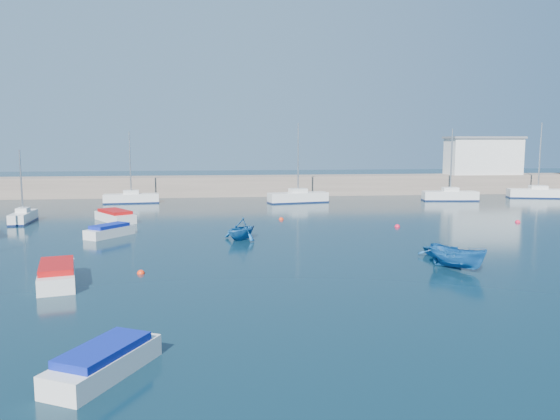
{
  "coord_description": "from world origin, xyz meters",
  "views": [
    {
      "loc": [
        -7.3,
        -27.13,
        7.25
      ],
      "look_at": [
        -2.12,
        17.25,
        1.6
      ],
      "focal_mm": 35.0,
      "sensor_mm": 36.0,
      "label": 1
    }
  ],
  "objects": [
    {
      "name": "sailboat_7",
      "position": [
        21.16,
        36.59,
        0.65
      ],
      "size": [
        6.75,
        2.62,
        8.72
      ],
      "rotation": [
        0.0,
        0.0,
        1.45
      ],
      "color": "silver",
      "rests_on": "ground"
    },
    {
      "name": "motorboat_3",
      "position": [
        -10.86,
        -10.39,
        0.46
      ],
      "size": [
        3.21,
        4.37,
        0.98
      ],
      "rotation": [
        0.0,
        0.0,
        -0.48
      ],
      "color": "silver",
      "rests_on": "ground"
    },
    {
      "name": "buoy_0",
      "position": [
        -11.52,
        2.92,
        0.0
      ],
      "size": [
        0.43,
        0.43,
        0.43
      ],
      "primitive_type": "sphere",
      "color": "#FF2E0D",
      "rests_on": "ground"
    },
    {
      "name": "buoy_3",
      "position": [
        -1.38,
        22.66,
        0.0
      ],
      "size": [
        0.45,
        0.45,
        0.45
      ],
      "primitive_type": "sphere",
      "color": "#FF2E0D",
      "rests_on": "ground"
    },
    {
      "name": "ground",
      "position": [
        0.0,
        0.0,
        0.0
      ],
      "size": [
        220.0,
        220.0,
        0.0
      ],
      "primitive_type": "plane",
      "color": "#0A222E",
      "rests_on": "ground"
    },
    {
      "name": "dinghy_right",
      "position": [
        6.23,
        1.86,
        0.7
      ],
      "size": [
        3.11,
        3.76,
        1.39
      ],
      "primitive_type": "imported",
      "rotation": [
        0.0,
        0.0,
        0.58
      ],
      "color": "#16579B",
      "rests_on": "ground"
    },
    {
      "name": "sailboat_5",
      "position": [
        -17.31,
        38.38,
        0.6
      ],
      "size": [
        6.47,
        2.4,
        8.35
      ],
      "rotation": [
        0.0,
        0.0,
        1.67
      ],
      "color": "silver",
      "rests_on": "ground"
    },
    {
      "name": "sailboat_6",
      "position": [
        2.29,
        36.61,
        0.66
      ],
      "size": [
        7.34,
        3.37,
        9.34
      ],
      "rotation": [
        0.0,
        0.0,
        1.77
      ],
      "color": "silver",
      "rests_on": "ground"
    },
    {
      "name": "back_wall",
      "position": [
        0.0,
        46.0,
        1.3
      ],
      "size": [
        96.0,
        4.5,
        2.6
      ],
      "primitive_type": "cube",
      "color": "#796A5D",
      "rests_on": "ground"
    },
    {
      "name": "motorboat_1",
      "position": [
        -15.47,
        15.18,
        0.45
      ],
      "size": [
        3.45,
        4.0,
        0.97
      ],
      "rotation": [
        0.0,
        0.0,
        -0.63
      ],
      "color": "silver",
      "rests_on": "ground"
    },
    {
      "name": "sailboat_8",
      "position": [
        33.77,
        38.38,
        0.64
      ],
      "size": [
        7.6,
        3.77,
        9.56
      ],
      "rotation": [
        0.0,
        0.0,
        1.32
      ],
      "color": "silver",
      "rests_on": "ground"
    },
    {
      "name": "buoy_1",
      "position": [
        7.92,
        17.21,
        0.0
      ],
      "size": [
        0.47,
        0.47,
        0.47
      ],
      "primitive_type": "sphere",
      "color": "red",
      "rests_on": "ground"
    },
    {
      "name": "dinghy_center",
      "position": [
        6.76,
        4.83,
        0.35
      ],
      "size": [
        3.13,
        3.84,
        0.7
      ],
      "primitive_type": "imported",
      "rotation": [
        0.0,
        0.0,
        0.24
      ],
      "color": "#16579B",
      "rests_on": "ground"
    },
    {
      "name": "dinghy_left",
      "position": [
        -5.54,
        12.77,
        0.81
      ],
      "size": [
        4.03,
        4.07,
        1.62
      ],
      "primitive_type": "imported",
      "rotation": [
        0.0,
        0.0,
        -0.72
      ],
      "color": "#16579B",
      "rests_on": "ground"
    },
    {
      "name": "sailboat_3",
      "position": [
        -24.57,
        23.6,
        0.53
      ],
      "size": [
        1.64,
        4.91,
        6.51
      ],
      "rotation": [
        0.0,
        0.0,
        0.06
      ],
      "color": "silver",
      "rests_on": "ground"
    },
    {
      "name": "harbor_office",
      "position": [
        30.0,
        46.0,
        5.1
      ],
      "size": [
        10.0,
        4.0,
        5.0
      ],
      "primitive_type": "cube",
      "color": "silver",
      "rests_on": "back_wall"
    },
    {
      "name": "buoy_4",
      "position": [
        19.52,
        18.46,
        0.0
      ],
      "size": [
        0.46,
        0.46,
        0.46
      ],
      "primitive_type": "sphere",
      "color": "red",
      "rests_on": "ground"
    },
    {
      "name": "motorboat_2",
      "position": [
        -16.52,
        23.32,
        0.5
      ],
      "size": [
        4.34,
        5.34,
        1.07
      ],
      "rotation": [
        0.0,
        0.0,
        0.57
      ],
      "color": "silver",
      "rests_on": "ground"
    },
    {
      "name": "motorboat_0",
      "position": [
        -15.48,
        1.22,
        0.51
      ],
      "size": [
        2.84,
        5.14,
        1.09
      ],
      "rotation": [
        0.0,
        0.0,
        0.25
      ],
      "color": "silver",
      "rests_on": "ground"
    }
  ]
}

